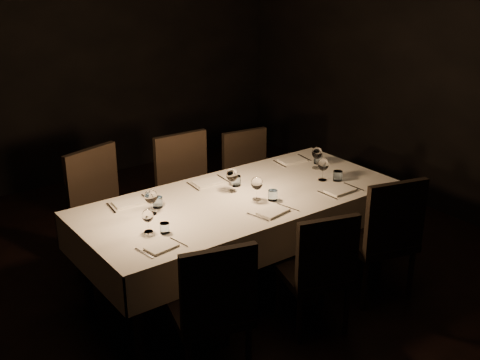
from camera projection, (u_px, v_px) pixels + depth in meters
room at (240, 103)px, 4.36m from camera, size 5.01×6.01×3.01m
dining_table at (240, 206)px, 4.66m from camera, size 2.52×1.12×0.76m
chair_near_left at (213, 305)px, 3.65m from camera, size 0.57×0.57×0.97m
place_setting_near_left at (156, 228)px, 3.97m from camera, size 0.31×0.39×0.16m
chair_near_center at (319, 267)px, 4.12m from camera, size 0.55×0.55×0.93m
place_setting_near_center at (265, 195)px, 4.48m from camera, size 0.35×0.41×0.18m
chair_near_right at (383, 233)px, 4.51m from camera, size 0.59×0.59×1.01m
place_setting_near_right at (332, 175)px, 4.86m from camera, size 0.34×0.41×0.19m
chair_far_left at (105, 208)px, 4.90m from camera, size 0.62×0.62×1.05m
place_setting_far_left at (146, 200)px, 4.38m from camera, size 0.35×0.41×0.19m
chair_far_center at (189, 189)px, 5.27m from camera, size 0.52×0.52×1.05m
place_setting_far_center at (226, 179)px, 4.77m from camera, size 0.35×0.41×0.19m
chair_far_right at (250, 177)px, 5.68m from camera, size 0.51×0.51×0.95m
place_setting_far_right at (310, 157)px, 5.27m from camera, size 0.35×0.41×0.19m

